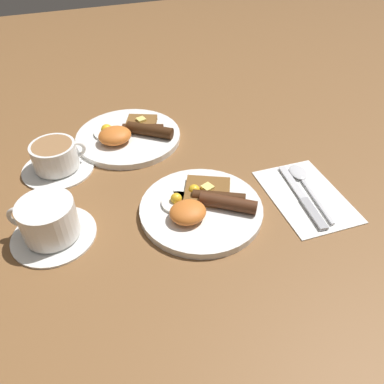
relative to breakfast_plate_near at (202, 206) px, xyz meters
name	(u,v)px	position (x,y,z in m)	size (l,w,h in m)	color
ground_plane	(201,212)	(0.00, 0.00, -0.01)	(3.00, 3.00, 0.00)	brown
breakfast_plate_near	(202,206)	(0.00, 0.00, 0.00)	(0.24, 0.24, 0.05)	white
breakfast_plate_far	(129,135)	(-0.07, 0.30, 0.00)	(0.25, 0.25, 0.05)	white
teacup_near	(49,222)	(-0.27, 0.04, 0.02)	(0.15, 0.15, 0.08)	white
teacup_far	(56,159)	(-0.24, 0.24, 0.01)	(0.16, 0.16, 0.06)	white
napkin	(306,196)	(0.21, -0.04, -0.01)	(0.14, 0.21, 0.01)	white
knife	(304,199)	(0.20, -0.05, -0.01)	(0.04, 0.19, 0.01)	silver
spoon	(302,178)	(0.23, 0.01, -0.01)	(0.05, 0.18, 0.01)	silver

